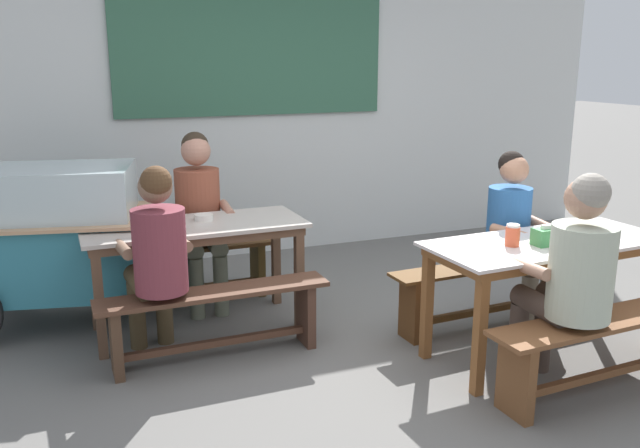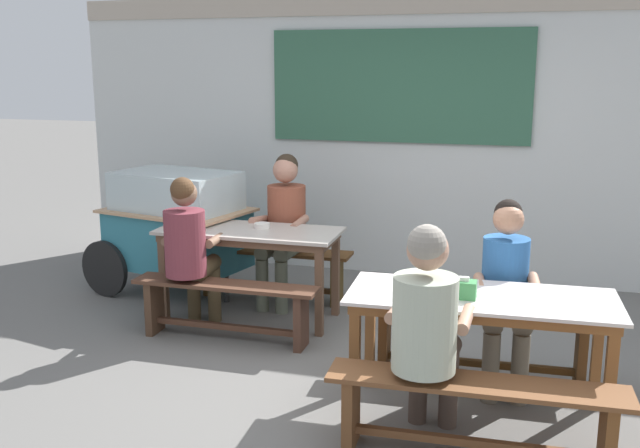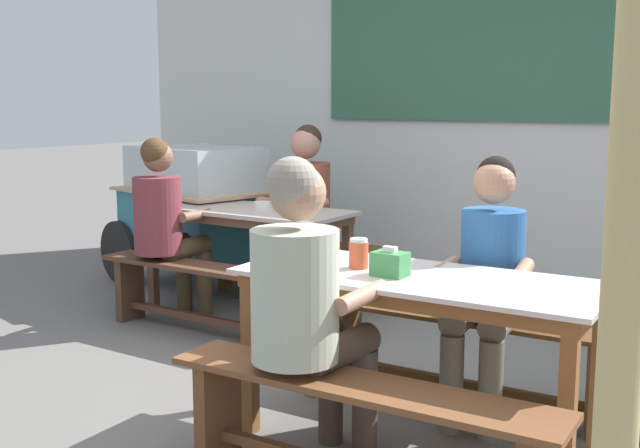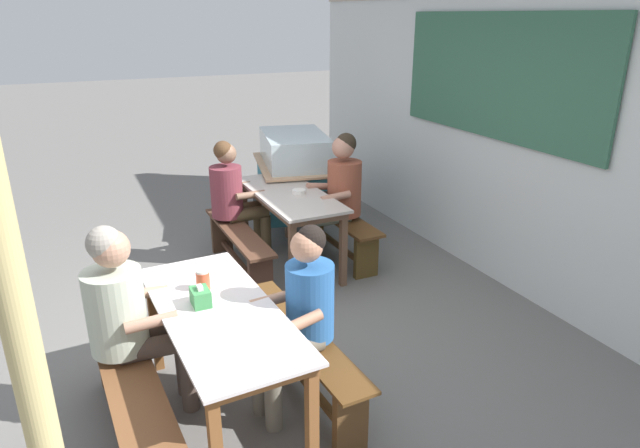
% 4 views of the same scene
% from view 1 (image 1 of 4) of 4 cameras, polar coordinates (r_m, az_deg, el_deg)
% --- Properties ---
extents(ground_plane, '(40.00, 40.00, 0.00)m').
position_cam_1_polar(ground_plane, '(4.42, 6.93, -11.07)').
color(ground_plane, '#65625F').
extents(backdrop_wall, '(7.27, 0.23, 2.78)m').
position_cam_1_polar(backdrop_wall, '(6.45, -4.16, 10.43)').
color(backdrop_wall, silver).
rests_on(backdrop_wall, ground_plane).
extents(dining_table_far, '(1.52, 0.65, 0.77)m').
position_cam_1_polar(dining_table_far, '(4.65, -10.76, -1.00)').
color(dining_table_far, '#B7ADA4').
rests_on(dining_table_far, ground_plane).
extents(dining_table_near, '(1.60, 0.73, 0.77)m').
position_cam_1_polar(dining_table_near, '(4.39, 19.04, -2.40)').
color(dining_table_near, silver).
rests_on(dining_table_near, ground_plane).
extents(bench_far_back, '(1.47, 0.31, 0.46)m').
position_cam_1_polar(bench_far_back, '(5.26, -11.80, -3.46)').
color(bench_far_back, '#543419').
rests_on(bench_far_back, ground_plane).
extents(bench_far_front, '(1.47, 0.27, 0.46)m').
position_cam_1_polar(bench_far_front, '(4.26, -9.00, -7.61)').
color(bench_far_front, '#4F3122').
rests_on(bench_far_front, ground_plane).
extents(bench_near_back, '(1.55, 0.32, 0.46)m').
position_cam_1_polar(bench_near_back, '(4.89, 14.34, -5.16)').
color(bench_near_back, '#553618').
rests_on(bench_near_back, ground_plane).
extents(bench_near_front, '(1.60, 0.37, 0.46)m').
position_cam_1_polar(bench_near_front, '(4.17, 23.77, -9.22)').
color(bench_near_front, brown).
rests_on(bench_near_front, ground_plane).
extents(food_cart, '(1.74, 1.14, 1.15)m').
position_cam_1_polar(food_cart, '(5.00, -22.01, -0.84)').
color(food_cart, teal).
rests_on(food_cart, ground_plane).
extents(person_center_facing, '(0.47, 0.59, 1.34)m').
position_cam_1_polar(person_center_facing, '(5.11, -10.38, 1.38)').
color(person_center_facing, '#616754').
rests_on(person_center_facing, ground_plane).
extents(person_right_near_table, '(0.45, 0.54, 1.25)m').
position_cam_1_polar(person_right_near_table, '(4.81, 16.52, -0.45)').
color(person_right_near_table, '#686051').
rests_on(person_right_near_table, ground_plane).
extents(person_left_back_turned, '(0.46, 0.59, 1.27)m').
position_cam_1_polar(person_left_back_turned, '(4.14, -13.88, -2.47)').
color(person_left_back_turned, '#4C3D26').
rests_on(person_left_back_turned, ground_plane).
extents(person_near_front, '(0.47, 0.60, 1.30)m').
position_cam_1_polar(person_near_front, '(3.87, 20.93, -3.79)').
color(person_near_front, '#4A3B33').
rests_on(person_near_front, ground_plane).
extents(tissue_box, '(0.15, 0.11, 0.13)m').
position_cam_1_polar(tissue_box, '(4.24, 18.87, -1.04)').
color(tissue_box, '#3A8549').
rests_on(tissue_box, dining_table_near).
extents(condiment_jar, '(0.09, 0.09, 0.13)m').
position_cam_1_polar(condiment_jar, '(4.16, 16.28, -0.95)').
color(condiment_jar, '#D55231').
rests_on(condiment_jar, dining_table_near).
extents(soup_bowl, '(0.13, 0.13, 0.04)m').
position_cam_1_polar(soup_bowl, '(4.71, -10.00, 0.58)').
color(soup_bowl, silver).
rests_on(soup_bowl, dining_table_far).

